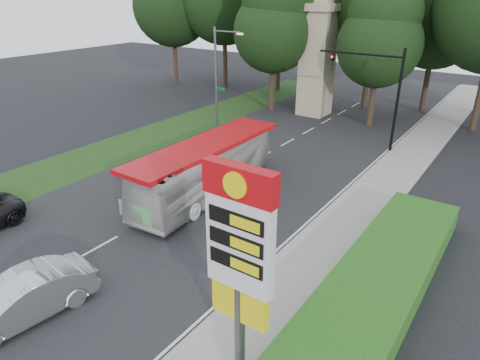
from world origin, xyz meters
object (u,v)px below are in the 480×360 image
Objects in this scene: gas_station_pylon at (240,249)px; monument at (317,58)px; traffic_signal_mast at (380,85)px; sedan_silver at (22,299)px; streetlight_signs at (218,73)px; transit_bus at (206,169)px.

monument is (-11.20, 28.01, 0.66)m from gas_station_pylon.
traffic_signal_mast reaches higher than gas_station_pylon.
monument is at bearing 111.80° from gas_station_pylon.
sedan_silver is (-4.07, -24.50, -3.83)m from traffic_signal_mast.
monument is at bearing 104.51° from sedan_silver.
transit_bus is (7.49, -10.87, -2.92)m from streetlight_signs.
traffic_signal_mast is at bearing -38.00° from monument.
sedan_silver is at bearing -161.78° from gas_station_pylon.
sedan_silver is (-7.59, -2.50, -3.61)m from gas_station_pylon.
gas_station_pylon is at bearing 25.99° from sedan_silver.
streetlight_signs reaches higher than traffic_signal_mast.
traffic_signal_mast is at bearing 62.87° from transit_bus.
streetlight_signs is 24.37m from sedan_silver.
gas_station_pylon is 0.63× the size of transit_bus.
transit_bus is at bearing 133.57° from gas_station_pylon.
traffic_signal_mast is 12.83m from streetlight_signs.
monument reaches higher than streetlight_signs.
streetlight_signs is 13.52m from transit_bus.
gas_station_pylon is 30.17m from monument.
gas_station_pylon is at bearing -51.62° from transit_bus.
monument reaches higher than sedan_silver.
monument is at bearing 92.36° from transit_bus.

